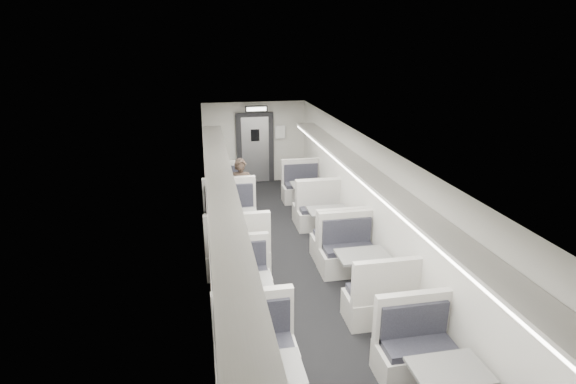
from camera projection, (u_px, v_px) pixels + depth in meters
name	position (u px, v px, depth m)	size (l,w,h in m)	color
room	(296.00, 218.00, 7.70)	(3.24, 12.24, 2.64)	black
booth_left_a	(227.00, 197.00, 11.23)	(0.97, 1.96, 1.05)	beige
booth_left_b	(234.00, 233.00, 9.03)	(1.16, 2.35, 1.26)	beige
booth_left_c	(246.00, 301.00, 6.80)	(0.97, 1.97, 1.05)	beige
booth_right_a	(308.00, 197.00, 11.20)	(1.02, 2.08, 1.11)	beige
booth_right_b	(328.00, 225.00, 9.52)	(1.02, 2.07, 1.11)	beige
booth_right_c	(362.00, 274.00, 7.55)	(1.04, 2.11, 1.13)	beige
passenger	(242.00, 193.00, 10.24)	(0.58, 0.38, 1.58)	black
window_a	(205.00, 163.00, 10.55)	(0.02, 1.18, 0.84)	black
window_b	(207.00, 193.00, 8.51)	(0.02, 1.18, 0.84)	black
window_c	(210.00, 242.00, 6.46)	(0.02, 1.18, 0.84)	black
window_d	(216.00, 336.00, 4.42)	(0.02, 1.18, 0.84)	black
luggage_rack_left	(222.00, 188.00, 6.97)	(0.46, 10.40, 0.09)	beige
luggage_rack_right	(374.00, 179.00, 7.42)	(0.46, 10.40, 0.09)	beige
vestibule_door	(255.00, 149.00, 13.27)	(1.10, 0.13, 2.10)	black
exit_sign	(256.00, 109.00, 12.41)	(0.62, 0.12, 0.16)	black
wall_notice	(280.00, 132.00, 13.24)	(0.32, 0.02, 0.40)	silver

